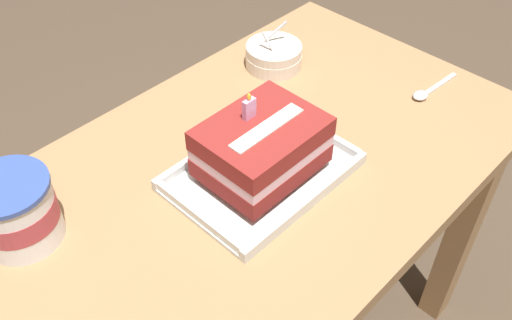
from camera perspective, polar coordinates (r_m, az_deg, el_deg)
dining_table at (r=1.11m, az=-0.58°, el=-5.37°), size 1.09×0.63×0.73m
foil_tray at (r=1.01m, az=0.63°, el=-1.30°), size 0.31×0.23×0.02m
birthday_cake at (r=0.96m, az=0.66°, el=1.42°), size 0.20×0.15×0.14m
bowl_stack at (r=1.26m, az=1.78°, el=10.36°), size 0.12×0.12×0.10m
ice_cream_tub at (r=0.95m, az=-22.85°, el=-4.70°), size 0.13×0.13×0.12m
serving_spoon_near_tray at (r=1.23m, az=16.45°, el=6.42°), size 0.14×0.03×0.01m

